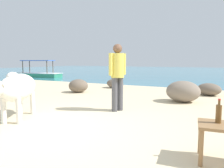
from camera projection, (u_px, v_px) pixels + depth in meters
sand_beach at (54, 132)px, 3.70m from camera, size 18.00×14.00×0.04m
water_surface at (192, 72)px, 23.23m from camera, size 60.00×36.00×0.03m
cow at (17, 88)px, 4.37m from camera, size 1.16×1.73×1.00m
bottle at (219, 113)px, 2.53m from camera, size 0.07×0.07×0.30m
person_standing at (117, 72)px, 5.06m from camera, size 0.32×0.47×1.62m
shore_rock_large at (115, 83)px, 9.52m from camera, size 0.87×0.78×0.41m
shore_rock_medium at (209, 89)px, 7.44m from camera, size 1.09×1.04×0.43m
shore_rock_small at (183, 91)px, 6.24m from camera, size 1.04×0.89×0.63m
shore_rock_flat at (78, 86)px, 8.15m from camera, size 1.01×1.00×0.51m
boat_green at (38, 73)px, 16.16m from camera, size 3.80×1.69×1.29m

